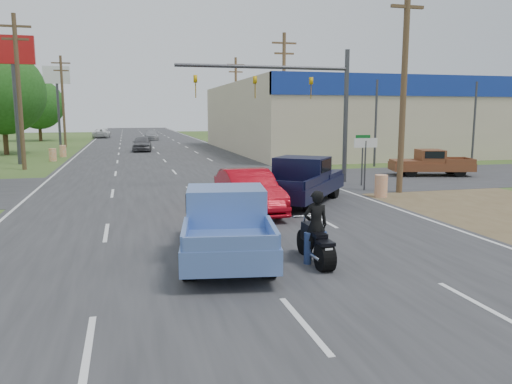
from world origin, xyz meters
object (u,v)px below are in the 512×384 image
object	(u,v)px
brown_pickup	(429,163)
distant_car_silver	(152,135)
motorcycle	(316,245)
navy_pickup	(302,180)
blue_pickup	(226,222)
distant_car_grey	(142,144)
rider	(316,230)
distant_car_white	(102,133)
red_convertible	(248,192)

from	to	relation	value
brown_pickup	distant_car_silver	xyz separation A→B (m)	(-13.95, 46.64, -0.15)
motorcycle	navy_pickup	xyz separation A→B (m)	(2.63, 8.31, 0.48)
navy_pickup	brown_pickup	xyz separation A→B (m)	(10.47, 6.72, -0.17)
blue_pickup	distant_car_grey	distance (m)	38.40
rider	distant_car_grey	bearing A→B (deg)	-86.35
blue_pickup	distant_car_white	bearing A→B (deg)	104.07
red_convertible	distant_car_white	distance (m)	63.55
navy_pickup	distant_car_silver	world-z (taller)	navy_pickup
brown_pickup	distant_car_grey	distance (m)	29.34
navy_pickup	distant_car_white	xyz separation A→B (m)	(-10.64, 61.49, -0.25)
distant_car_grey	blue_pickup	bearing A→B (deg)	-84.95
distant_car_grey	distant_car_silver	bearing A→B (deg)	88.46
motorcycle	distant_car_grey	size ratio (longest dim) A/B	0.48
red_convertible	navy_pickup	bearing A→B (deg)	28.62
rider	brown_pickup	bearing A→B (deg)	-131.69
motorcycle	brown_pickup	world-z (taller)	brown_pickup
red_convertible	distant_car_silver	bearing A→B (deg)	89.23
blue_pickup	distant_car_grey	size ratio (longest dim) A/B	1.30
blue_pickup	distant_car_silver	size ratio (longest dim) A/B	1.29
navy_pickup	red_convertible	bearing A→B (deg)	-111.80
rider	blue_pickup	bearing A→B (deg)	-31.56
distant_car_silver	blue_pickup	bearing A→B (deg)	-90.51
navy_pickup	distant_car_silver	distance (m)	53.48
red_convertible	rider	world-z (taller)	rider
distant_car_silver	navy_pickup	bearing A→B (deg)	-85.69
motorcycle	rider	bearing A→B (deg)	90.00
motorcycle	brown_pickup	distance (m)	19.94
motorcycle	navy_pickup	distance (m)	8.73
red_convertible	navy_pickup	xyz separation A→B (m)	(2.69, 1.56, 0.16)
distant_car_grey	rider	bearing A→B (deg)	-82.11
navy_pickup	distant_car_silver	size ratio (longest dim) A/B	1.33
motorcycle	rider	size ratio (longest dim) A/B	1.23
red_convertible	distant_car_grey	world-z (taller)	red_convertible
distant_car_grey	distant_car_white	world-z (taller)	distant_car_grey
rider	distant_car_silver	bearing A→B (deg)	-89.73
brown_pickup	rider	bearing A→B (deg)	154.42
rider	distant_car_white	size ratio (longest dim) A/B	0.34
red_convertible	distant_car_silver	size ratio (longest dim) A/B	1.09
distant_car_grey	navy_pickup	bearing A→B (deg)	-76.30
navy_pickup	distant_car_white	size ratio (longest dim) A/B	1.15
distant_car_white	distant_car_silver	bearing A→B (deg)	134.57
blue_pickup	brown_pickup	size ratio (longest dim) A/B	1.14
rider	distant_car_silver	xyz separation A→B (m)	(-0.85, 61.62, -0.22)
rider	brown_pickup	xyz separation A→B (m)	(13.10, 14.98, -0.08)
distant_car_grey	brown_pickup	bearing A→B (deg)	-53.27
distant_car_white	rider	bearing A→B (deg)	99.70
navy_pickup	distant_car_grey	world-z (taller)	navy_pickup
motorcycle	blue_pickup	bearing A→B (deg)	147.35
brown_pickup	distant_car_white	size ratio (longest dim) A/B	0.98
blue_pickup	rider	bearing A→B (deg)	-21.99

